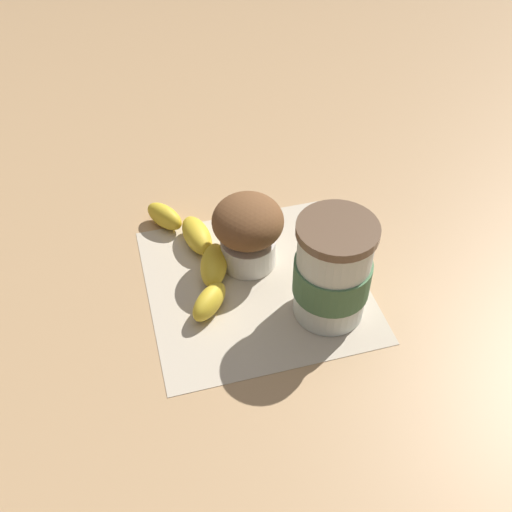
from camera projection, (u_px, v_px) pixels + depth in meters
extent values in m
plane|color=tan|center=(256.00, 284.00, 0.71)|extent=(3.00, 3.00, 0.00)
cube|color=beige|center=(256.00, 284.00, 0.71)|extent=(0.26, 0.26, 0.00)
cylinder|color=silver|center=(332.00, 274.00, 0.64)|extent=(0.08, 0.08, 0.12)
cylinder|color=brown|center=(338.00, 230.00, 0.60)|extent=(0.09, 0.09, 0.01)
cylinder|color=#4C754C|center=(332.00, 276.00, 0.64)|extent=(0.08, 0.08, 0.04)
cylinder|color=white|center=(249.00, 251.00, 0.73)|extent=(0.07, 0.07, 0.04)
ellipsoid|color=brown|center=(249.00, 221.00, 0.69)|extent=(0.08, 0.08, 0.06)
ellipsoid|color=gold|center=(209.00, 302.00, 0.67)|extent=(0.06, 0.06, 0.03)
ellipsoid|color=gold|center=(214.00, 265.00, 0.71)|extent=(0.05, 0.07, 0.03)
ellipsoid|color=gold|center=(197.00, 235.00, 0.75)|extent=(0.04, 0.07, 0.03)
ellipsoid|color=gold|center=(165.00, 216.00, 0.77)|extent=(0.05, 0.06, 0.03)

